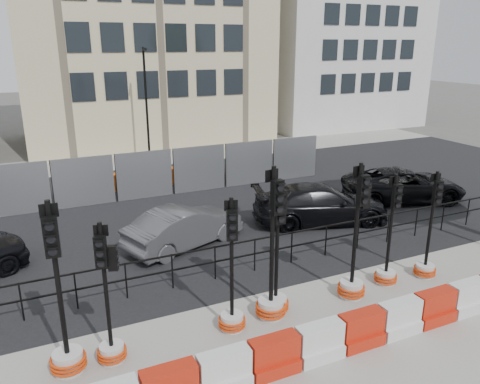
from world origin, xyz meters
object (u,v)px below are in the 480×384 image
traffic_signal_a (65,339)px  car_c (321,204)px  traffic_signal_h (427,256)px  traffic_signal_d (272,284)px

traffic_signal_a → car_c: (9.07, 4.70, -0.04)m
traffic_signal_a → traffic_signal_h: traffic_signal_a is taller
traffic_signal_a → traffic_signal_h: (9.37, 0.01, -0.11)m
traffic_signal_a → car_c: size_ratio=0.69×
traffic_signal_h → car_c: size_ratio=0.58×
traffic_signal_a → car_c: bearing=33.1°
traffic_signal_a → traffic_signal_d: (4.55, 0.03, 0.14)m
traffic_signal_h → traffic_signal_a: bearing=-165.5°
car_c → traffic_signal_d: bearing=151.5°
traffic_signal_d → traffic_signal_h: bearing=-10.4°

